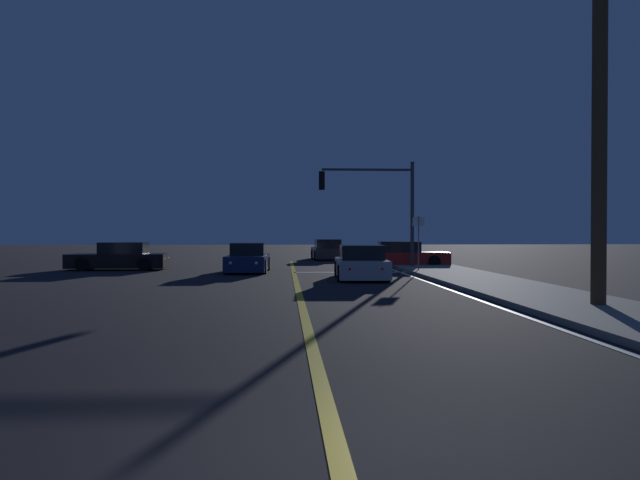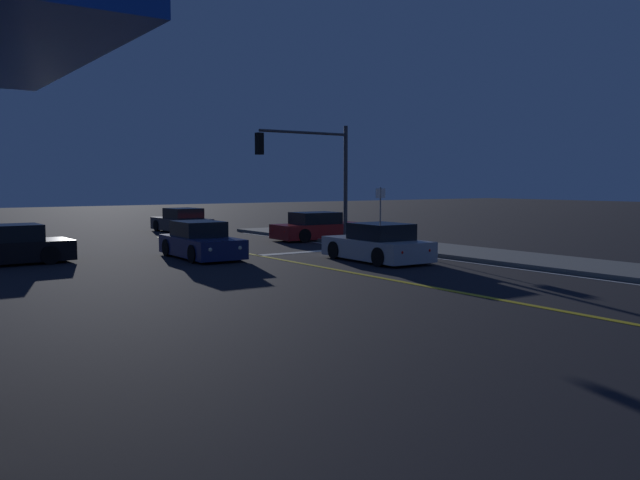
% 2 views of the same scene
% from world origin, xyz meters
% --- Properties ---
extents(ground_plane, '(160.00, 160.00, 0.00)m').
position_xyz_m(ground_plane, '(0.00, 0.00, 0.00)').
color(ground_plane, black).
extents(sidewalk_right, '(3.20, 44.33, 0.15)m').
position_xyz_m(sidewalk_right, '(6.70, 12.31, 0.07)').
color(sidewalk_right, slate).
rests_on(sidewalk_right, ground).
extents(lane_line_center, '(0.20, 41.87, 0.01)m').
position_xyz_m(lane_line_center, '(0.00, 12.31, 0.01)').
color(lane_line_center, gold).
rests_on(lane_line_center, ground).
extents(lane_line_edge_right, '(0.16, 41.87, 0.01)m').
position_xyz_m(lane_line_edge_right, '(4.85, 12.31, 0.01)').
color(lane_line_edge_right, silver).
rests_on(lane_line_edge_right, ground).
extents(stop_bar, '(5.10, 0.50, 0.01)m').
position_xyz_m(stop_bar, '(2.55, 23.13, 0.01)').
color(stop_bar, silver).
rests_on(stop_bar, ground).
extents(car_mid_block_black, '(4.71, 2.02, 1.34)m').
position_xyz_m(car_mid_block_black, '(-8.44, 25.74, 0.58)').
color(car_mid_block_black, black).
rests_on(car_mid_block_black, ground).
extents(car_following_oncoming_silver, '(2.12, 4.30, 1.34)m').
position_xyz_m(car_following_oncoming_silver, '(2.58, 19.22, 0.58)').
color(car_following_oncoming_silver, '#B2B5BA').
rests_on(car_following_oncoming_silver, ground).
extents(car_distant_tail_red, '(4.68, 2.13, 1.34)m').
position_xyz_m(car_distant_tail_red, '(5.82, 27.43, 0.58)').
color(car_distant_tail_red, maroon).
rests_on(car_distant_tail_red, ground).
extents(car_parked_curb_navy, '(1.99, 4.25, 1.34)m').
position_xyz_m(car_parked_curb_navy, '(-2.09, 23.69, 0.58)').
color(car_parked_curb_navy, navy).
rests_on(car_parked_curb_navy, ground).
extents(car_side_waiting_charcoal, '(2.05, 4.42, 1.34)m').
position_xyz_m(car_side_waiting_charcoal, '(2.43, 35.94, 0.58)').
color(car_side_waiting_charcoal, '#2D2D33').
rests_on(car_side_waiting_charcoal, ground).
extents(traffic_signal_near_right, '(4.72, 0.28, 5.31)m').
position_xyz_m(traffic_signal_near_right, '(4.11, 25.43, 3.60)').
color(traffic_signal_near_right, '#38383D').
rests_on(traffic_signal_near_right, ground).
extents(utility_pole_right, '(1.70, 0.35, 9.78)m').
position_xyz_m(utility_pole_right, '(7.00, 9.40, 5.03)').
color(utility_pole_right, '#4C3823').
rests_on(utility_pole_right, ground).
extents(street_sign_corner, '(0.56, 0.10, 2.56)m').
position_xyz_m(street_sign_corner, '(5.60, 22.63, 1.71)').
color(street_sign_corner, slate).
rests_on(street_sign_corner, ground).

